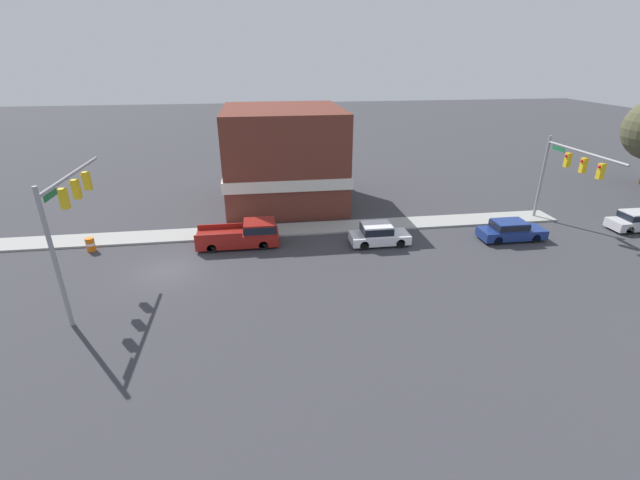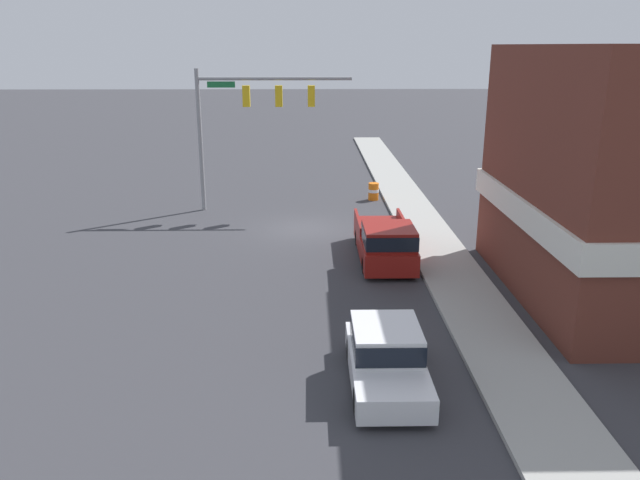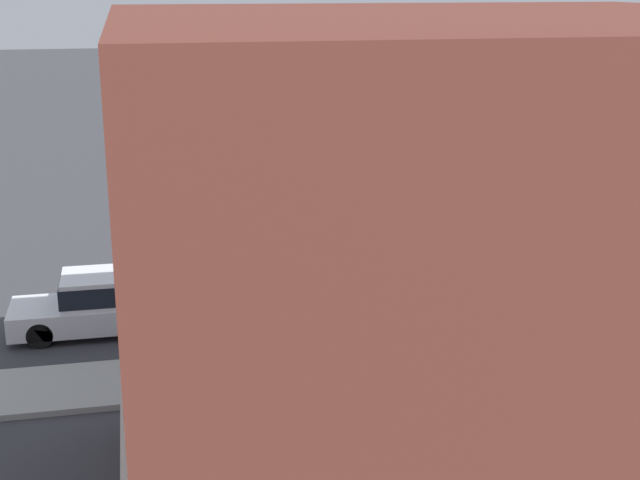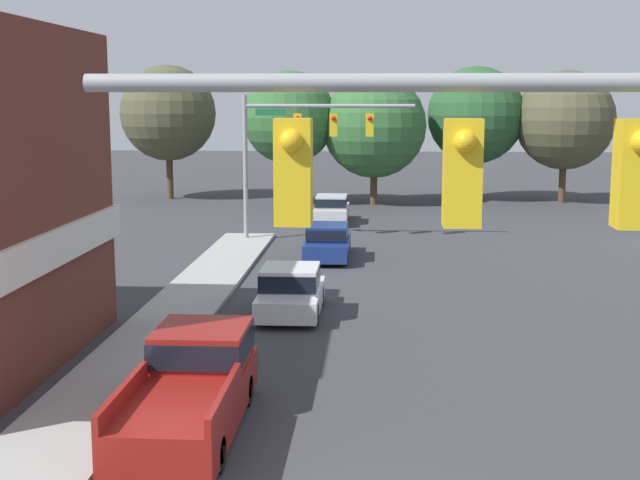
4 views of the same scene
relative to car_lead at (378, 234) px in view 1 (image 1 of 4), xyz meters
The scene contains 10 objects.
ground_plane 14.40m from the car_lead, 81.24° to the right, with size 200.00×200.00×0.00m, color #38383D.
sidewalk_curb 14.66m from the car_lead, 103.87° to the right, with size 2.40×60.00×0.14m.
near_signal_assembly 19.22m from the car_lead, 74.77° to the right, with size 7.90×0.49×7.29m.
far_signal_assembly 15.08m from the car_lead, 93.14° to the left, with size 7.94×0.49×6.78m.
car_lead is the anchor object (origin of this frame).
car_distant 20.70m from the car_lead, 89.43° to the left, with size 1.76×4.56×1.50m.
car_second_ahead 9.87m from the car_lead, 86.54° to the left, with size 1.78×4.76×1.47m.
pickup_truck_parked 9.49m from the car_lead, 96.62° to the right, with size 2.03×5.71×1.80m.
construction_barrel 20.14m from the car_lead, 94.87° to the right, with size 0.60×0.60×0.97m.
corner_brick_building 12.51m from the car_lead, 150.47° to the right, with size 10.88×10.41×8.42m.
Camera 1 is at (25.12, 6.09, 12.66)m, focal length 24.00 mm.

